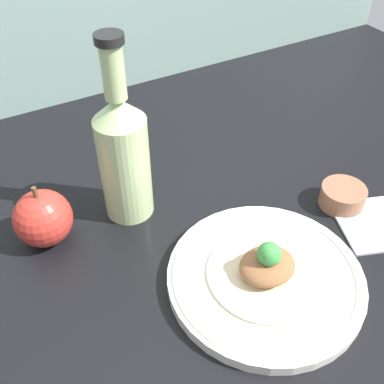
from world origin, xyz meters
TOP-DOWN VIEW (x-y plane):
  - ground_plane at (0.00, 0.00)cm, footprint 180.00×110.00cm
  - plate at (6.10, -10.43)cm, footprint 27.81×27.81cm
  - plated_food at (6.10, -10.43)cm, footprint 16.66×16.66cm
  - cider_bottle at (-4.54, 12.92)cm, footprint 7.88×7.88cm
  - apple at (-18.35, 13.02)cm, footprint 8.87×8.87cm
  - dipping_bowl at (27.02, -3.58)cm, footprint 7.45×7.45cm

SIDE VIEW (x-z plane):
  - ground_plane at x=0.00cm, z-range -4.00..0.00cm
  - plate at x=6.10cm, z-range 0.07..2.19cm
  - dipping_bowl at x=27.02cm, z-range 0.00..3.56cm
  - plated_food at x=6.10cm, z-range 0.34..6.37cm
  - apple at x=-18.35cm, z-range -0.84..9.73cm
  - cider_bottle at x=-4.54cm, z-range -3.46..26.59cm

